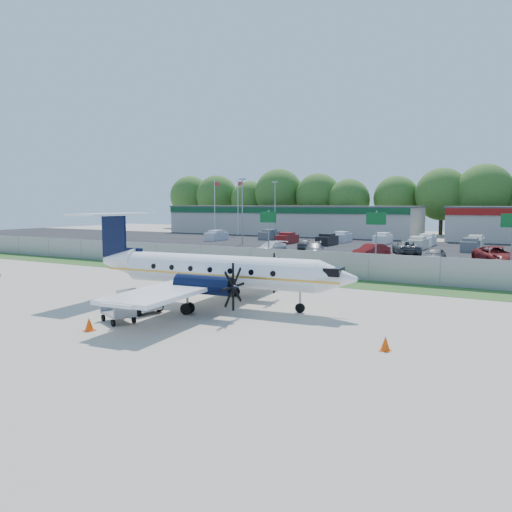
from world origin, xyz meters
The scene contains 30 objects.
ground centered at (0.00, 0.00, 0.00)m, with size 170.00×170.00×0.00m, color #B2A896.
grass_verge centered at (0.00, 12.00, 0.01)m, with size 170.00×4.00×0.02m, color #2D561E.
access_road centered at (0.00, 19.00, 0.01)m, with size 170.00×8.00×0.02m, color black.
parking_lot centered at (0.00, 40.00, 0.01)m, with size 170.00×32.00×0.02m, color black.
perimeter_fence centered at (0.00, 14.00, 1.00)m, with size 120.00×0.06×1.99m.
building_west centered at (-24.00, 61.98, 2.63)m, with size 46.40×12.40×5.24m.
sign_left centered at (-8.00, 22.91, 3.61)m, with size 1.80×0.26×5.00m.
sign_mid centered at (3.00, 22.91, 3.61)m, with size 1.80×0.26×5.00m.
flagpole_west centered at (-35.92, 55.00, 5.64)m, with size 1.06×0.12×10.00m.
flagpole_east centered at (-30.92, 55.00, 5.64)m, with size 1.06×0.12×10.00m.
light_pole_nw centered at (-20.00, 38.00, 5.23)m, with size 0.90×0.35×9.09m.
light_pole_sw centered at (-20.00, 48.00, 5.23)m, with size 0.90×0.35×9.09m.
tree_line centered at (0.00, 74.00, 0.00)m, with size 112.00×6.00×14.00m, color #305B1B, non-canonical shape.
aircraft centered at (0.01, 1.17, 1.95)m, with size 16.40×16.16×5.06m.
pushback_tug centered at (-2.30, -2.30, 0.57)m, with size 2.40×1.92×1.19m.
baggage_cart_near centered at (-1.66, -4.52, 0.45)m, with size 2.13×1.76×0.96m.
baggage_cart_far centered at (-2.76, -2.09, 0.49)m, with size 2.22×1.66×1.04m.
cone_nose centered at (10.68, -2.94, 0.27)m, with size 0.40×0.40×0.57m.
cone_port_wing centered at (-1.62, -6.34, 0.29)m, with size 0.43×0.43×0.61m.
cone_starboard_wing centered at (1.09, 14.60, 0.27)m, with size 0.41×0.41×0.58m.
road_car_west centered at (-15.92, 18.37, 0.00)m, with size 1.72×4.28×1.46m, color silver.
road_car_mid centered at (7.83, 20.84, 0.00)m, with size 2.26×4.90×1.36m, color silver.
parked_car_a centered at (-10.44, 28.22, 0.00)m, with size 1.91×4.71×1.37m, color silver.
parked_car_b centered at (-5.16, 28.22, 0.00)m, with size 2.03×4.98×1.45m, color #595B5E.
parked_car_c centered at (0.95, 28.74, 0.00)m, with size 1.62×4.65×1.53m, color maroon.
parked_car_d centered at (7.27, 28.65, 0.00)m, with size 1.62×4.02×1.37m, color #595B5E.
parked_car_e centered at (12.59, 29.31, 0.00)m, with size 2.82×6.11×1.70m, color maroon.
parked_car_f centered at (-9.28, 35.10, 0.00)m, with size 1.53×3.81×1.30m, color #595B5E.
parked_car_g centered at (3.09, 35.06, 0.00)m, with size 2.57×5.57×1.55m, color #595B5E.
far_parking_rows centered at (0.00, 45.00, 0.00)m, with size 56.00×10.00×1.60m, color gray, non-canonical shape.
Camera 1 is at (15.44, -21.70, 5.63)m, focal length 35.00 mm.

